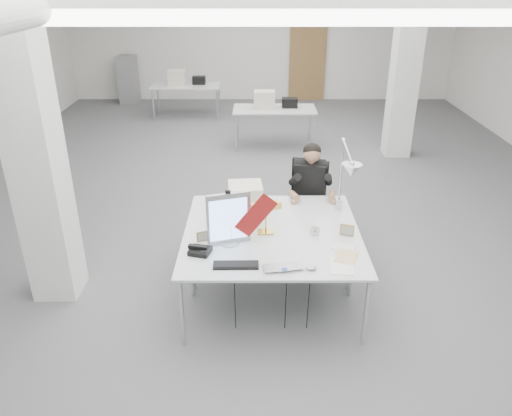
{
  "coord_description": "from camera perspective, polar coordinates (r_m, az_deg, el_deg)",
  "views": [
    {
      "loc": [
        -0.17,
        -6.57,
        3.18
      ],
      "look_at": [
        -0.16,
        -2.0,
        1.0
      ],
      "focal_mm": 35.0,
      "sensor_mm": 36.0,
      "label": 1
    }
  ],
  "objects": [
    {
      "name": "desk_phone",
      "position": [
        4.77,
        -6.4,
        -4.9
      ],
      "size": [
        0.23,
        0.22,
        0.05
      ],
      "primitive_type": "cube",
      "rotation": [
        0.0,
        0.0,
        -0.28
      ],
      "color": "black",
      "rests_on": "desk_main"
    },
    {
      "name": "bankers_lamp",
      "position": [
        5.02,
        1.14,
        -0.97
      ],
      "size": [
        0.35,
        0.23,
        0.37
      ],
      "primitive_type": null,
      "rotation": [
        0.0,
        0.0,
        0.33
      ],
      "color": "gold",
      "rests_on": "desk_main"
    },
    {
      "name": "architect_lamp",
      "position": [
        5.28,
        10.15,
        3.67
      ],
      "size": [
        0.56,
        0.81,
        0.99
      ],
      "primitive_type": null,
      "rotation": [
        0.0,
        0.0,
        0.42
      ],
      "color": "#B9B8BD",
      "rests_on": "desk_second"
    },
    {
      "name": "picture_frame_right",
      "position": [
        5.12,
        10.35,
        -2.49
      ],
      "size": [
        0.15,
        0.08,
        0.11
      ],
      "primitive_type": "cube",
      "rotation": [
        -0.21,
        0.0,
        -0.33
      ],
      "color": "tan",
      "rests_on": "desk_main"
    },
    {
      "name": "bg_desk_a",
      "position": [
        9.89,
        2.12,
        11.23
      ],
      "size": [
        1.6,
        0.8,
        0.02
      ],
      "primitive_type": "cube",
      "color": "silver",
      "rests_on": "room_shell"
    },
    {
      "name": "laptop",
      "position": [
        4.47,
        3.27,
        -7.17
      ],
      "size": [
        0.4,
        0.29,
        0.03
      ],
      "primitive_type": "imported",
      "rotation": [
        0.0,
        0.0,
        0.18
      ],
      "color": "#B3B3B8",
      "rests_on": "desk_main"
    },
    {
      "name": "seated_person",
      "position": [
        6.08,
        6.29,
        3.35
      ],
      "size": [
        0.61,
        0.7,
        0.91
      ],
      "primitive_type": null,
      "rotation": [
        0.0,
        0.0,
        -0.23
      ],
      "color": "black",
      "rests_on": "office_chair"
    },
    {
      "name": "paper_stack_c",
      "position": [
        4.91,
        9.98,
        -4.49
      ],
      "size": [
        0.26,
        0.24,
        0.01
      ],
      "primitive_type": "cube",
      "rotation": [
        0.0,
        0.0,
        -0.57
      ],
      "color": "silver",
      "rests_on": "desk_main"
    },
    {
      "name": "bg_desk_b",
      "position": [
        12.13,
        -8.01,
        13.69
      ],
      "size": [
        1.6,
        0.8,
        0.02
      ],
      "primitive_type": "cube",
      "color": "silver",
      "rests_on": "room_shell"
    },
    {
      "name": "desk_clock",
      "position": [
        5.08,
        6.75,
        -2.55
      ],
      "size": [
        0.1,
        0.07,
        0.1
      ],
      "primitive_type": "cylinder",
      "rotation": [
        1.57,
        0.0,
        -0.41
      ],
      "color": "silver",
      "rests_on": "desk_main"
    },
    {
      "name": "beige_monitor",
      "position": [
        5.44,
        -1.22,
        1.04
      ],
      "size": [
        0.39,
        0.37,
        0.34
      ],
      "primitive_type": "cube",
      "rotation": [
        0.0,
        0.0,
        0.08
      ],
      "color": "beige",
      "rests_on": "desk_second"
    },
    {
      "name": "filing_cabinet",
      "position": [
        13.88,
        -14.38,
        14.04
      ],
      "size": [
        0.45,
        0.55,
        1.2
      ],
      "primitive_type": "cube",
      "color": "gray",
      "rests_on": "room_shell"
    },
    {
      "name": "pennant",
      "position": [
        4.75,
        0.01,
        -0.84
      ],
      "size": [
        0.42,
        0.07,
        0.45
      ],
      "primitive_type": "cube",
      "rotation": [
        0.0,
        -0.87,
        0.15
      ],
      "color": "maroon",
      "rests_on": "monitor"
    },
    {
      "name": "monitor",
      "position": [
        4.81,
        -3.15,
        -1.22
      ],
      "size": [
        0.42,
        0.17,
        0.53
      ],
      "primitive_type": "cube",
      "rotation": [
        0.0,
        0.0,
        0.3
      ],
      "color": "#A3A3A7",
      "rests_on": "desk_main"
    },
    {
      "name": "office_chair",
      "position": [
        6.27,
        6.09,
        0.51
      ],
      "size": [
        0.64,
        0.64,
        1.09
      ],
      "primitive_type": null,
      "rotation": [
        0.0,
        0.0,
        -0.23
      ],
      "color": "black",
      "rests_on": "room_shell"
    },
    {
      "name": "room_shell",
      "position": [
        6.87,
        1.69,
        13.02
      ],
      "size": [
        10.04,
        14.04,
        3.24
      ],
      "color": "#555558",
      "rests_on": "ground"
    },
    {
      "name": "picture_frame_left",
      "position": [
        4.97,
        -6.11,
        -3.22
      ],
      "size": [
        0.13,
        0.08,
        0.1
      ],
      "primitive_type": "cube",
      "rotation": [
        -0.21,
        0.0,
        0.41
      ],
      "color": "#9C7743",
      "rests_on": "desk_main"
    },
    {
      "name": "paper_stack_a",
      "position": [
        4.62,
        9.8,
        -6.53
      ],
      "size": [
        0.24,
        0.32,
        0.01
      ],
      "primitive_type": "cube",
      "rotation": [
        0.0,
        0.0,
        -0.12
      ],
      "color": "white",
      "rests_on": "desk_main"
    },
    {
      "name": "desk_second",
      "position": [
        5.54,
        1.68,
        -0.59
      ],
      "size": [
        1.8,
        0.9,
        0.02
      ],
      "primitive_type": "cube",
      "color": "silver",
      "rests_on": "room_shell"
    },
    {
      "name": "desk_main",
      "position": [
        4.75,
        1.98,
        -5.38
      ],
      "size": [
        1.8,
        0.9,
        0.02
      ],
      "primitive_type": "cube",
      "color": "silver",
      "rests_on": "room_shell"
    },
    {
      "name": "mouse",
      "position": [
        4.52,
        6.35,
        -6.83
      ],
      "size": [
        0.11,
        0.09,
        0.04
      ],
      "primitive_type": "ellipsoid",
      "rotation": [
        0.0,
        0.0,
        0.32
      ],
      "color": "#AAA9AE",
      "rests_on": "desk_main"
    },
    {
      "name": "paper_stack_b",
      "position": [
        4.76,
        10.25,
        -5.51
      ],
      "size": [
        0.27,
        0.32,
        0.01
      ],
      "primitive_type": "cube",
      "rotation": [
        0.0,
        0.0,
        -0.35
      ],
      "color": "#DDC084",
      "rests_on": "desk_main"
    },
    {
      "name": "keyboard",
      "position": [
        4.55,
        -2.31,
        -6.54
      ],
      "size": [
        0.42,
        0.14,
        0.02
      ],
      "primitive_type": "cube",
      "rotation": [
        0.0,
        0.0,
        0.01
      ],
      "color": "black",
      "rests_on": "desk_main"
    }
  ]
}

